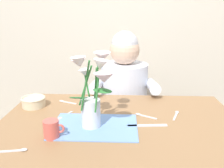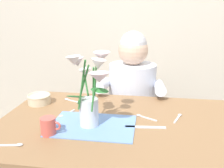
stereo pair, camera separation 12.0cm
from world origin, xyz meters
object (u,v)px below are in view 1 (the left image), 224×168
Objects in this scene: seated_person at (124,108)px; ceramic_bowl at (34,101)px; flower_vase at (93,89)px; ceramic_mug at (52,129)px; dinner_knife at (147,126)px.

seated_person reaches higher than ceramic_bowl.
flower_vase is (-0.15, -0.68, 0.37)m from seated_person.
flower_vase is at bearing -99.67° from seated_person.
ceramic_mug is (-0.31, -0.78, 0.22)m from seated_person.
flower_vase is at bearing -32.97° from ceramic_bowl.
ceramic_bowl is 0.67m from dinner_knife.
seated_person is at bearing 68.22° from ceramic_mug.
seated_person is 0.87m from ceramic_mug.
ceramic_mug is (0.21, -0.35, 0.01)m from ceramic_bowl.
ceramic_bowl is (-0.52, -0.44, 0.21)m from seated_person.
ceramic_mug reaches higher than dinner_knife.
seated_person reaches higher than ceramic_mug.
ceramic_bowl is at bearing -137.60° from seated_person.
seated_person reaches higher than flower_vase.
ceramic_mug is at bearing -109.38° from seated_person.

